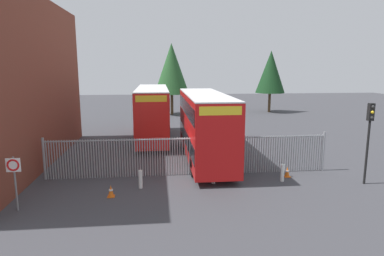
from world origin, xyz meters
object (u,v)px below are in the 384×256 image
object	(u,v)px
bollard_near_left	(141,179)
traffic_cone_mid_forecourt	(287,172)
speed_limit_sign_post	(14,171)
bollard_near_right	(282,173)
traffic_cone_by_gate	(111,191)
bollard_center_front	(213,175)
double_decker_bus_behind_fence_left	(153,111)
double_decker_bus_near_gate	(205,124)
traffic_light_kerbside	(369,129)

from	to	relation	value
bollard_near_left	traffic_cone_mid_forecourt	world-z (taller)	bollard_near_left
bollard_near_left	speed_limit_sign_post	world-z (taller)	speed_limit_sign_post
bollard_near_right	traffic_cone_by_gate	xyz separation A→B (m)	(-8.95, -1.28, -0.19)
bollard_near_right	traffic_cone_by_gate	size ratio (longest dim) A/B	1.61
traffic_cone_by_gate	traffic_cone_mid_forecourt	world-z (taller)	same
traffic_cone_by_gate	bollard_center_front	bearing A→B (deg)	14.78
bollard_near_left	traffic_cone_mid_forecourt	size ratio (longest dim) A/B	1.61
bollard_near_left	traffic_cone_by_gate	size ratio (longest dim) A/B	1.61
double_decker_bus_behind_fence_left	bollard_center_front	world-z (taller)	double_decker_bus_behind_fence_left
traffic_cone_by_gate	double_decker_bus_near_gate	bearing A→B (deg)	47.99
double_decker_bus_near_gate	bollard_near_right	distance (m)	6.20
bollard_near_left	traffic_light_kerbside	distance (m)	12.07
traffic_cone_mid_forecourt	traffic_light_kerbside	world-z (taller)	traffic_light_kerbside
double_decker_bus_near_gate	bollard_near_right	xyz separation A→B (m)	(3.59, -4.67, -1.95)
bollard_center_front	speed_limit_sign_post	size ratio (longest dim) A/B	0.40
double_decker_bus_behind_fence_left	traffic_cone_mid_forecourt	bearing A→B (deg)	-54.51
traffic_cone_by_gate	speed_limit_sign_post	world-z (taller)	speed_limit_sign_post
bollard_near_left	traffic_cone_by_gate	xyz separation A→B (m)	(-1.36, -1.04, -0.19)
double_decker_bus_near_gate	bollard_center_front	distance (m)	4.99
bollard_near_right	bollard_near_left	bearing A→B (deg)	-178.14
double_decker_bus_behind_fence_left	bollard_near_right	world-z (taller)	double_decker_bus_behind_fence_left
bollard_center_front	traffic_light_kerbside	xyz separation A→B (m)	(7.97, -0.92, 2.51)
speed_limit_sign_post	bollard_center_front	bearing A→B (deg)	15.84
double_decker_bus_near_gate	double_decker_bus_behind_fence_left	bearing A→B (deg)	117.36
bollard_near_right	traffic_cone_mid_forecourt	world-z (taller)	bollard_near_right
speed_limit_sign_post	traffic_light_kerbside	bearing A→B (deg)	5.51
traffic_cone_mid_forecourt	speed_limit_sign_post	size ratio (longest dim) A/B	0.25
bollard_near_right	traffic_cone_mid_forecourt	bearing A→B (deg)	51.72
double_decker_bus_behind_fence_left	bollard_near_left	world-z (taller)	double_decker_bus_behind_fence_left
bollard_near_left	bollard_near_right	xyz separation A→B (m)	(7.59, 0.25, 0.00)
double_decker_bus_near_gate	traffic_light_kerbside	distance (m)	9.55
double_decker_bus_behind_fence_left	traffic_cone_by_gate	size ratio (longest dim) A/B	18.32
bollard_near_left	traffic_light_kerbside	size ratio (longest dim) A/B	0.22
bollard_center_front	traffic_light_kerbside	bearing A→B (deg)	-6.56
bollard_near_left	traffic_light_kerbside	world-z (taller)	traffic_light_kerbside
double_decker_bus_behind_fence_left	speed_limit_sign_post	distance (m)	15.02
double_decker_bus_behind_fence_left	speed_limit_sign_post	world-z (taller)	double_decker_bus_behind_fence_left
bollard_center_front	bollard_near_right	xyz separation A→B (m)	(3.77, -0.08, 0.00)
double_decker_bus_behind_fence_left	traffic_cone_mid_forecourt	distance (m)	13.33
speed_limit_sign_post	bollard_near_left	bearing A→B (deg)	23.27
double_decker_bus_behind_fence_left	traffic_light_kerbside	world-z (taller)	double_decker_bus_behind_fence_left
bollard_center_front	double_decker_bus_near_gate	bearing A→B (deg)	87.75
traffic_light_kerbside	traffic_cone_by_gate	bearing A→B (deg)	-178.04
double_decker_bus_near_gate	bollard_near_right	bearing A→B (deg)	-52.48
traffic_cone_mid_forecourt	bollard_near_left	bearing A→B (deg)	-173.32
bollard_near_left	traffic_cone_mid_forecourt	bearing A→B (deg)	6.68
double_decker_bus_near_gate	bollard_near_right	size ratio (longest dim) A/B	11.38
bollard_near_right	traffic_light_kerbside	world-z (taller)	traffic_light_kerbside
double_decker_bus_near_gate	speed_limit_sign_post	distance (m)	11.64
double_decker_bus_near_gate	bollard_center_front	bearing A→B (deg)	-92.25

